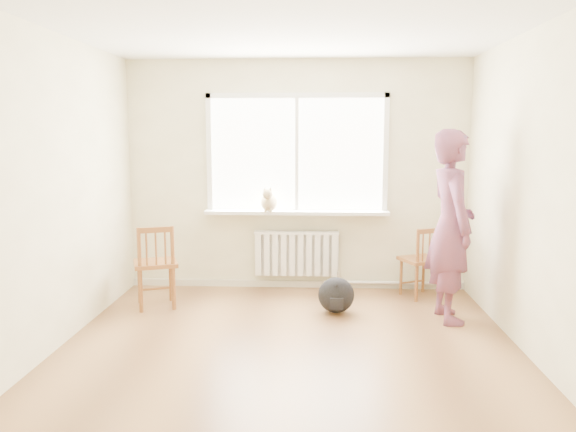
# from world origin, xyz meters

# --- Properties ---
(floor) EXTENTS (4.50, 4.50, 0.00)m
(floor) POSITION_xyz_m (0.00, 0.00, 0.00)
(floor) COLOR #98693E
(floor) RESTS_ON ground
(ceiling) EXTENTS (4.50, 4.50, 0.00)m
(ceiling) POSITION_xyz_m (0.00, 0.00, 2.70)
(ceiling) COLOR white
(ceiling) RESTS_ON back_wall
(back_wall) EXTENTS (4.00, 0.01, 2.70)m
(back_wall) POSITION_xyz_m (0.00, 2.25, 1.35)
(back_wall) COLOR #F2EBC1
(back_wall) RESTS_ON ground
(window) EXTENTS (2.12, 0.05, 1.42)m
(window) POSITION_xyz_m (0.00, 2.22, 1.66)
(window) COLOR white
(window) RESTS_ON back_wall
(windowsill) EXTENTS (2.15, 0.22, 0.04)m
(windowsill) POSITION_xyz_m (0.00, 2.14, 0.93)
(windowsill) COLOR white
(windowsill) RESTS_ON back_wall
(radiator) EXTENTS (1.00, 0.12, 0.55)m
(radiator) POSITION_xyz_m (0.00, 2.16, 0.44)
(radiator) COLOR white
(radiator) RESTS_ON back_wall
(heating_pipe) EXTENTS (1.40, 0.04, 0.04)m
(heating_pipe) POSITION_xyz_m (1.25, 2.19, 0.08)
(heating_pipe) COLOR silver
(heating_pipe) RESTS_ON back_wall
(baseboard) EXTENTS (4.00, 0.03, 0.08)m
(baseboard) POSITION_xyz_m (0.00, 2.23, 0.04)
(baseboard) COLOR beige
(baseboard) RESTS_ON ground
(chair_left) EXTENTS (0.56, 0.55, 0.89)m
(chair_left) POSITION_xyz_m (-1.46, 1.35, 0.45)
(chair_left) COLOR brown
(chair_left) RESTS_ON floor
(chair_right) EXTENTS (0.53, 0.52, 0.81)m
(chair_right) POSITION_xyz_m (1.44, 1.87, 0.41)
(chair_right) COLOR brown
(chair_right) RESTS_ON floor
(person) EXTENTS (0.52, 0.73, 1.89)m
(person) POSITION_xyz_m (1.55, 1.12, 0.94)
(person) COLOR #BD3F54
(person) RESTS_ON floor
(cat) EXTENTS (0.21, 0.45, 0.30)m
(cat) POSITION_xyz_m (-0.32, 2.05, 1.07)
(cat) COLOR beige
(cat) RESTS_ON windowsill
(backpack) EXTENTS (0.45, 0.39, 0.37)m
(backpack) POSITION_xyz_m (0.44, 1.28, 0.19)
(backpack) COLOR black
(backpack) RESTS_ON floor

